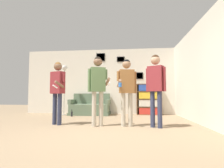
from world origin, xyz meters
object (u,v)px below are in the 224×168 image
object	(u,v)px
person_player_foreground_center	(98,83)
couch	(90,107)
person_player_foreground_left	(58,86)
bottle_on_floor	(72,114)
person_spectator_near_bookshelf	(156,82)
bookshelf	(149,99)
floor_lamp	(64,79)
person_watcher_holding_cup	(127,85)

from	to	relation	value
person_player_foreground_center	couch	bearing A→B (deg)	107.06
person_player_foreground_left	bottle_on_floor	distance (m)	1.99
couch	person_spectator_near_bookshelf	size ratio (longest dim) A/B	0.89
couch	bookshelf	size ratio (longest dim) A/B	1.28
person_player_foreground_left	person_spectator_near_bookshelf	distance (m)	2.53
bookshelf	person_spectator_near_bookshelf	world-z (taller)	person_spectator_near_bookshelf
person_player_foreground_left	floor_lamp	bearing A→B (deg)	107.03
person_watcher_holding_cup	person_spectator_near_bookshelf	distance (m)	0.71
person_player_foreground_center	bookshelf	bearing A→B (deg)	60.52
couch	person_spectator_near_bookshelf	xyz separation A→B (m)	(2.20, -2.56, 0.80)
bookshelf	person_player_foreground_left	world-z (taller)	person_player_foreground_left
bookshelf	bottle_on_floor	size ratio (longest dim) A/B	4.88
couch	floor_lamp	xyz separation A→B (m)	(-1.00, -0.20, 1.12)
couch	person_spectator_near_bookshelf	distance (m)	3.47
person_player_foreground_left	person_player_foreground_center	world-z (taller)	person_player_foreground_center
person_player_foreground_left	person_spectator_near_bookshelf	size ratio (longest dim) A/B	0.94
person_spectator_near_bookshelf	person_player_foreground_center	bearing A→B (deg)	178.80
floor_lamp	person_spectator_near_bookshelf	bearing A→B (deg)	-36.43
person_spectator_near_bookshelf	bottle_on_floor	world-z (taller)	person_spectator_near_bookshelf
couch	person_spectator_near_bookshelf	bearing A→B (deg)	-49.34
bottle_on_floor	person_watcher_holding_cup	bearing A→B (deg)	-41.85
person_spectator_near_bookshelf	person_player_foreground_left	bearing A→B (deg)	176.65
floor_lamp	person_player_foreground_center	distance (m)	2.95
couch	person_player_foreground_center	bearing A→B (deg)	-72.94
couch	person_spectator_near_bookshelf	world-z (taller)	person_spectator_near_bookshelf
person_player_foreground_center	bottle_on_floor	bearing A→B (deg)	124.78
floor_lamp	person_player_foreground_center	xyz separation A→B (m)	(1.78, -2.33, -0.33)
person_player_foreground_left	person_player_foreground_center	bearing A→B (deg)	-6.11
person_player_foreground_center	person_spectator_near_bookshelf	distance (m)	1.42
bottle_on_floor	person_spectator_near_bookshelf	bearing A→B (deg)	-34.94
floor_lamp	person_spectator_near_bookshelf	size ratio (longest dim) A/B	1.12
floor_lamp	person_player_foreground_left	world-z (taller)	floor_lamp
bookshelf	person_watcher_holding_cup	distance (m)	2.82
person_spectator_near_bookshelf	bottle_on_floor	xyz separation A→B (m)	(-2.72, 1.90, -0.99)
floor_lamp	person_player_foreground_center	size ratio (longest dim) A/B	1.13
person_watcher_holding_cup	person_spectator_near_bookshelf	world-z (taller)	person_spectator_near_bookshelf
bottle_on_floor	couch	bearing A→B (deg)	51.41
bookshelf	floor_lamp	distance (m)	3.44
couch	floor_lamp	world-z (taller)	floor_lamp
floor_lamp	person_watcher_holding_cup	distance (m)	3.40
person_player_foreground_left	person_spectator_near_bookshelf	xyz separation A→B (m)	(2.52, -0.15, 0.07)
person_watcher_holding_cup	bottle_on_floor	size ratio (longest dim) A/B	6.70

